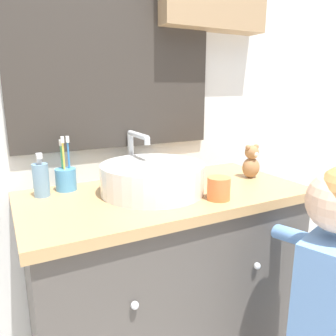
% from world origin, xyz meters
% --- Properties ---
extents(wall_back, '(3.20, 0.18, 2.50)m').
position_xyz_m(wall_back, '(0.02, 0.62, 1.29)').
color(wall_back, silver).
rests_on(wall_back, ground_plane).
extents(vanity_counter, '(1.02, 0.52, 0.85)m').
position_xyz_m(vanity_counter, '(0.00, 0.34, 0.43)').
color(vanity_counter, '#4C4742').
rests_on(vanity_counter, ground_plane).
extents(sink_basin, '(0.37, 0.42, 0.20)m').
position_xyz_m(sink_basin, '(-0.05, 0.36, 0.90)').
color(sink_basin, silver).
rests_on(sink_basin, vanity_counter).
extents(toothbrush_holder, '(0.07, 0.07, 0.20)m').
position_xyz_m(toothbrush_holder, '(-0.32, 0.53, 0.89)').
color(toothbrush_holder, '#4C93C6').
rests_on(toothbrush_holder, vanity_counter).
extents(soap_dispenser, '(0.05, 0.05, 0.15)m').
position_xyz_m(soap_dispenser, '(-0.41, 0.49, 0.91)').
color(soap_dispenser, '#6B93B2').
rests_on(soap_dispenser, vanity_counter).
extents(child_figure, '(0.27, 0.50, 1.01)m').
position_xyz_m(child_figure, '(0.31, -0.12, 0.59)').
color(child_figure, slate).
rests_on(child_figure, ground_plane).
extents(teddy_bear, '(0.08, 0.07, 0.14)m').
position_xyz_m(teddy_bear, '(0.40, 0.35, 0.91)').
color(teddy_bear, '#9E7047').
rests_on(teddy_bear, vanity_counter).
extents(drinking_cup, '(0.08, 0.08, 0.08)m').
position_xyz_m(drinking_cup, '(0.11, 0.18, 0.89)').
color(drinking_cup, orange).
rests_on(drinking_cup, vanity_counter).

